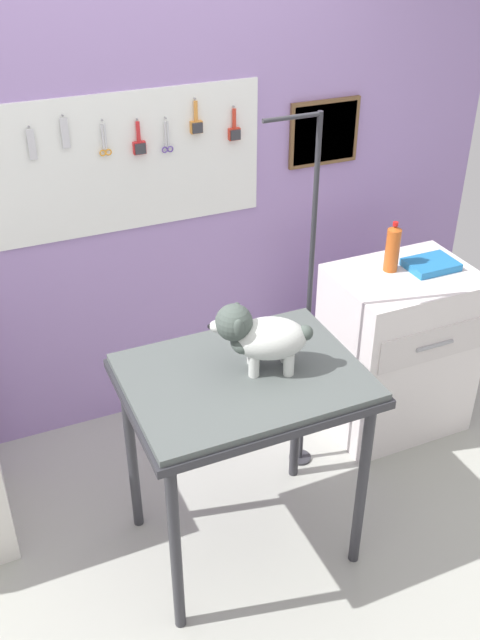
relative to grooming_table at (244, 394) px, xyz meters
The scene contains 8 objects.
ground 0.86m from the grooming_table, 127.98° to the right, with size 4.40×4.00×0.04m, color #A7A99F.
rear_wall_panel 1.17m from the grooming_table, 96.45° to the left, with size 4.00×0.11×2.30m.
grooming_table is the anchor object (origin of this frame).
grooming_arm 0.59m from the grooming_table, 37.88° to the left, with size 0.30×0.11×1.75m.
dog 0.26m from the grooming_table, ahead, with size 0.38×0.26×0.28m.
cabinet_right 1.22m from the grooming_table, 23.46° to the left, with size 0.68×0.54×0.88m.
soda_bottle 1.15m from the grooming_table, 27.72° to the left, with size 0.07×0.07×0.25m.
supply_tray 1.29m from the grooming_table, 21.35° to the left, with size 0.24×0.18×0.04m.
Camera 1 is at (-0.75, -1.82, 2.50)m, focal length 40.20 mm.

